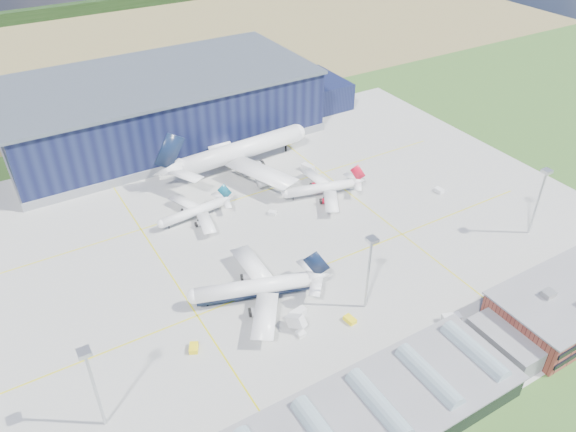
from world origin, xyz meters
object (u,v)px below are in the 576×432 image
object	(u,v)px
car_b	(545,279)
gse_van_b	(308,168)
airliner_widebody	(241,141)
ops_building	(575,300)
gse_cart_a	(439,190)
gse_tug_c	(287,142)
light_mast_east	(541,192)
gse_tug_b	(194,348)
gse_van_c	(451,319)
gse_van_a	(298,314)
airliner_navy	(253,281)
gse_tug_a	(350,320)
airstair	(296,324)
gse_cart_b	(272,213)
hangar	(166,108)
airliner_red	(320,184)
car_a	(503,301)
airliner_regional	(192,208)
light_mast_center	(370,262)
light_mast_west	(91,377)

from	to	relation	value
car_b	gse_van_b	bearing A→B (deg)	9.62
airliner_widebody	car_b	bearing A→B (deg)	-70.80
ops_building	gse_cart_a	distance (m)	64.05
gse_cart_a	gse_tug_c	bearing A→B (deg)	108.76
airliner_widebody	light_mast_east	bearing A→B (deg)	-59.21
gse_tug_b	gse_van_c	bearing A→B (deg)	4.81
ops_building	car_b	world-z (taller)	ops_building
light_mast_east	gse_van_a	xyz separation A→B (m)	(-82.41, 6.08, -14.38)
airliner_navy	car_b	world-z (taller)	airliner_navy
airliner_widebody	gse_van_c	world-z (taller)	airliner_widebody
gse_tug_a	gse_van_b	world-z (taller)	gse_van_b
gse_van_a	airstair	size ratio (longest dim) A/B	0.94
airliner_widebody	gse_tug_b	world-z (taller)	airliner_widebody
gse_cart_b	airliner_navy	bearing A→B (deg)	-166.40
hangar	ops_building	distance (m)	163.51
airliner_widebody	gse_tug_c	xyz separation A→B (m)	(24.06, 7.00, -9.74)
airliner_red	ops_building	bearing A→B (deg)	121.52
gse_tug_a	car_a	distance (m)	42.53
hangar	gse_tug_b	xyz separation A→B (m)	(-38.21, -115.30, -10.93)
gse_tug_b	car_a	distance (m)	82.88
light_mast_east	airliner_widebody	distance (m)	103.23
airliner_widebody	airliner_regional	bearing A→B (deg)	-145.60
airliner_navy	gse_van_a	world-z (taller)	airliner_navy
hangar	car_b	bearing A→B (deg)	-68.14
light_mast_center	gse_cart_a	world-z (taller)	light_mast_center
airliner_navy	gse_tug_a	bearing A→B (deg)	148.90
light_mast_west	light_mast_east	bearing A→B (deg)	0.00
hangar	gse_van_a	world-z (taller)	hangar
hangar	car_b	size ratio (longest dim) A/B	37.95
gse_tug_c	car_a	distance (m)	110.02
gse_van_c	ops_building	bearing A→B (deg)	-96.47
gse_cart_a	gse_van_c	bearing A→B (deg)	-136.43
airstair	gse_cart_b	bearing A→B (deg)	45.78
light_mast_center	gse_cart_b	distance (m)	52.91
airliner_widebody	airliner_regional	world-z (taller)	airliner_widebody
airliner_regional	gse_van_b	world-z (taller)	airliner_regional
gse_tug_c	gse_cart_a	bearing A→B (deg)	-87.91
airliner_widebody	gse_van_a	world-z (taller)	airliner_widebody
airliner_red	gse_van_a	world-z (taller)	airliner_red
gse_van_b	gse_cart_b	bearing A→B (deg)	-159.59
car_a	car_b	world-z (taller)	car_b
ops_building	gse_tug_c	xyz separation A→B (m)	(-14.31, 122.00, -4.07)
hangar	gse_cart_a	world-z (taller)	hangar
gse_tug_a	gse_cart_a	distance (m)	73.38
hangar	airliner_regional	xyz separation A→B (m)	(-16.18, -63.32, -7.06)
gse_cart_a	car_a	distance (m)	56.43
airliner_red	gse_tug_c	bearing A→B (deg)	-90.09
gse_van_b	hangar	bearing A→B (deg)	105.80
light_mast_west	car_a	bearing A→B (deg)	-9.93
gse_van_a	car_b	world-z (taller)	gse_van_a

